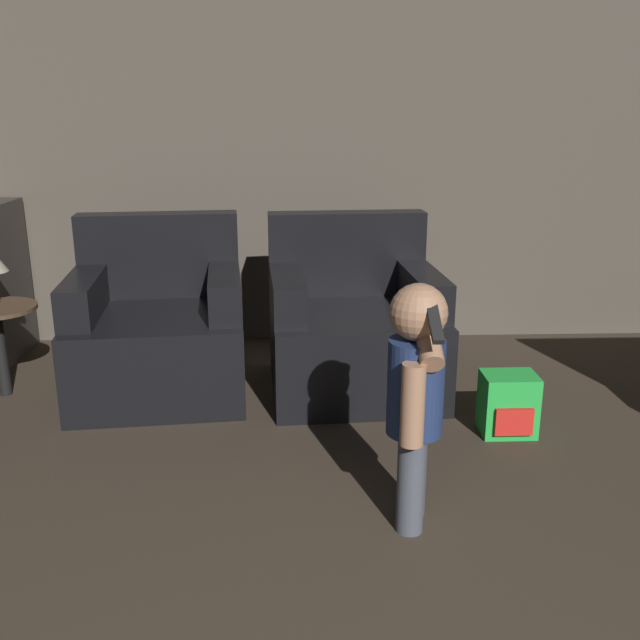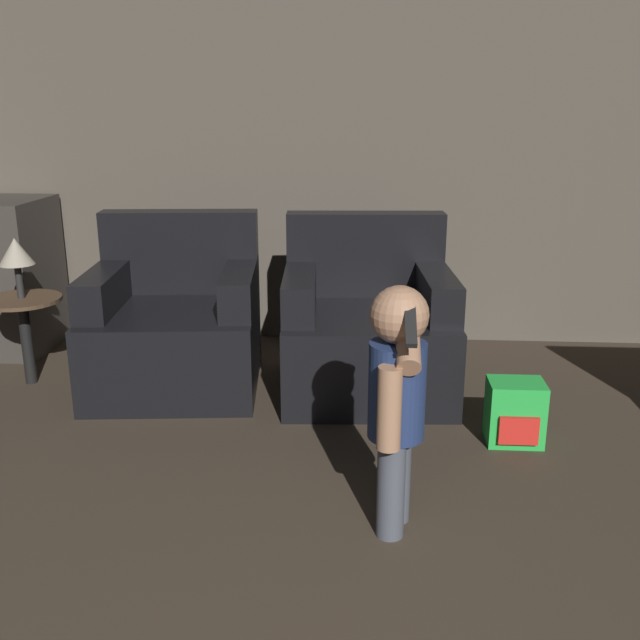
{
  "view_description": "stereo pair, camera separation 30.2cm",
  "coord_description": "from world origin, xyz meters",
  "px_view_note": "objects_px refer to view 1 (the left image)",
  "views": [
    {
      "loc": [
        -0.2,
        0.04,
        1.45
      ],
      "look_at": [
        -0.08,
        2.93,
        0.58
      ],
      "focal_mm": 40.0,
      "sensor_mm": 36.0,
      "label": 1
    },
    {
      "loc": [
        0.1,
        0.04,
        1.45
      ],
      "look_at": [
        -0.08,
        2.93,
        0.58
      ],
      "focal_mm": 40.0,
      "sensor_mm": 36.0,
      "label": 2
    }
  ],
  "objects_px": {
    "armchair_right": "(353,329)",
    "toy_backpack": "(508,405)",
    "person_toddler": "(416,388)",
    "armchair_left": "(159,332)"
  },
  "relations": [
    {
      "from": "armchair_right",
      "to": "toy_backpack",
      "type": "height_order",
      "value": "armchair_right"
    },
    {
      "from": "person_toddler",
      "to": "armchair_right",
      "type": "bearing_deg",
      "value": -162.04
    },
    {
      "from": "toy_backpack",
      "to": "person_toddler",
      "type": "bearing_deg",
      "value": -127.92
    },
    {
      "from": "armchair_left",
      "to": "armchair_right",
      "type": "xyz_separation_m",
      "value": [
        1.02,
        0.0,
        0.0
      ]
    },
    {
      "from": "armchair_right",
      "to": "toy_backpack",
      "type": "relative_size",
      "value": 3.18
    },
    {
      "from": "toy_backpack",
      "to": "armchair_right",
      "type": "bearing_deg",
      "value": 137.4
    },
    {
      "from": "person_toddler",
      "to": "toy_backpack",
      "type": "xyz_separation_m",
      "value": [
        0.56,
        0.72,
        -0.38
      ]
    },
    {
      "from": "armchair_right",
      "to": "toy_backpack",
      "type": "bearing_deg",
      "value": -46.02
    },
    {
      "from": "person_toddler",
      "to": "toy_backpack",
      "type": "relative_size",
      "value": 3.11
    },
    {
      "from": "armchair_left",
      "to": "toy_backpack",
      "type": "distance_m",
      "value": 1.8
    }
  ]
}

